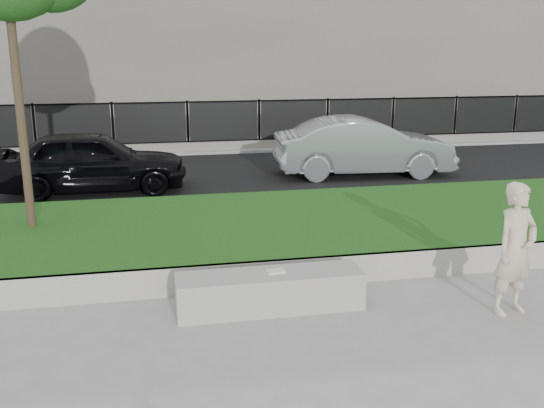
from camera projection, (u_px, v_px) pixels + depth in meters
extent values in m
plane|color=gray|center=(308.00, 320.00, 7.29)|extent=(90.00, 90.00, 0.00)
cube|color=#17370D|center=(262.00, 232.00, 10.08)|extent=(34.00, 4.00, 0.40)
cube|color=#A3A098|center=(289.00, 273.00, 8.22)|extent=(34.00, 0.08, 0.40)
cube|color=black|center=(222.00, 175.00, 15.34)|extent=(34.00, 7.00, 0.04)
cube|color=gray|center=(205.00, 146.00, 19.60)|extent=(34.00, 3.00, 0.12)
cube|color=slate|center=(208.00, 145.00, 18.60)|extent=(32.00, 0.30, 0.24)
cube|color=black|center=(208.00, 125.00, 18.44)|extent=(32.00, 0.04, 1.50)
cube|color=black|center=(207.00, 102.00, 18.27)|extent=(32.00, 0.05, 0.05)
cube|color=black|center=(208.00, 141.00, 18.57)|extent=(32.00, 0.05, 0.05)
cube|color=#666259|center=(186.00, 1.00, 24.99)|extent=(34.00, 10.00, 10.00)
cube|color=#A3A098|center=(270.00, 291.00, 7.53)|extent=(2.32, 0.58, 0.47)
imported|color=beige|center=(516.00, 249.00, 7.29)|extent=(0.68, 0.54, 1.64)
cube|color=#EDE9CC|center=(276.00, 271.00, 7.51)|extent=(0.24, 0.19, 0.02)
cylinder|color=#38281C|center=(13.00, 44.00, 8.99)|extent=(0.14, 0.14, 5.65)
imported|color=black|center=(92.00, 161.00, 13.35)|extent=(4.09, 1.69, 1.39)
imported|color=#909498|center=(363.00, 147.00, 15.10)|extent=(4.50, 1.86, 1.45)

